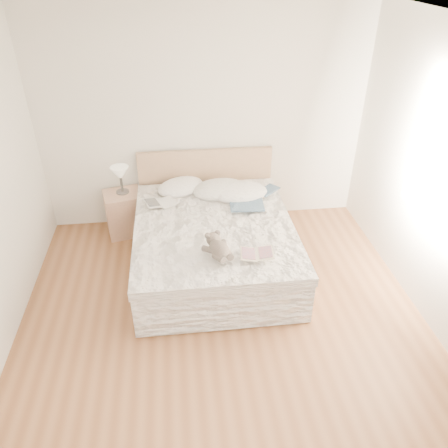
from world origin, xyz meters
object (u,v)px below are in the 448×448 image
at_px(bed, 213,241).
at_px(childrens_book, 257,254).
at_px(teddy_bear, 219,254).
at_px(photo_book, 160,203).
at_px(table_lamp, 120,174).
at_px(nightstand, 125,213).

xyz_separation_m(bed, childrens_book, (0.35, -0.73, 0.32)).
bearing_deg(teddy_bear, childrens_book, -24.21).
xyz_separation_m(bed, photo_book, (-0.58, 0.38, 0.32)).
bearing_deg(table_lamp, teddy_bear, -56.06).
distance_m(childrens_book, teddy_bear, 0.37).
distance_m(table_lamp, photo_book, 0.67).
bearing_deg(childrens_book, table_lamp, 138.08).
bearing_deg(nightstand, bed, -36.93).
distance_m(photo_book, childrens_book, 1.45).
bearing_deg(table_lamp, photo_book, -43.74).
height_order(nightstand, photo_book, photo_book).
height_order(photo_book, childrens_book, photo_book).
bearing_deg(nightstand, table_lamp, 71.92).
height_order(bed, nightstand, bed).
relative_size(bed, childrens_book, 6.36).
bearing_deg(table_lamp, nightstand, -108.08).
bearing_deg(table_lamp, childrens_book, -47.92).
xyz_separation_m(bed, nightstand, (-1.06, 0.80, -0.03)).
bearing_deg(childrens_book, teddy_bear, -175.95).
bearing_deg(teddy_bear, nightstand, 102.41).
relative_size(bed, nightstand, 3.83).
bearing_deg(photo_book, nightstand, 118.56).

